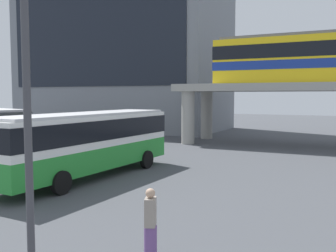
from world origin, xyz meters
name	(u,v)px	position (x,y,z in m)	size (l,w,h in m)	color
ground_plane	(151,154)	(0.00, 10.00, 0.00)	(120.00, 120.00, 0.00)	#47494F
station_building	(123,52)	(-13.31, 27.47, 9.41)	(24.84, 12.51, 18.81)	slate
bus_main	(87,138)	(0.94, 1.65, 1.99)	(3.20, 11.16, 3.22)	#268C33
pedestrian_waiting_near_stop	(150,226)	(8.35, -5.49, 0.86)	(0.39, 0.47, 1.82)	#724C8C
lamp_post	(27,108)	(6.74, -7.80, 3.82)	(0.36, 0.36, 6.50)	#3F3F44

